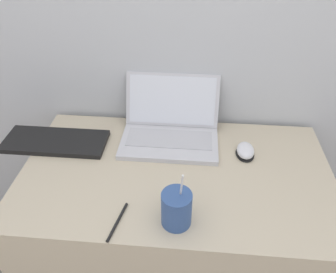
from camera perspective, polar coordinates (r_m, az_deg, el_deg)
The scene contains 7 objects.
wall_back at distance 1.27m, azimuth 3.00°, elevation 21.67°, with size 7.00×0.04×2.50m.
desk at distance 1.48m, azimuth 1.20°, elevation -17.04°, with size 1.12×0.64×0.78m.
laptop at distance 1.31m, azimuth 0.40°, elevation 1.71°, with size 0.38×0.31×0.22m.
drink_cup at distance 0.99m, azimuth 1.49°, elevation -12.38°, with size 0.09×0.09×0.22m.
computer_mouse at distance 1.28m, azimuth 13.32°, elevation -2.45°, with size 0.07×0.10×0.04m.
external_keyboard at distance 1.37m, azimuth -19.01°, elevation -0.83°, with size 0.40×0.16×0.02m.
pen at distance 1.04m, azimuth -8.79°, elevation -14.45°, with size 0.04×0.15×0.01m.
Camera 1 is at (0.05, -0.54, 1.59)m, focal length 35.00 mm.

